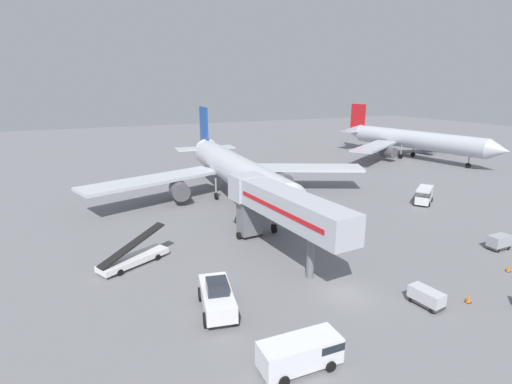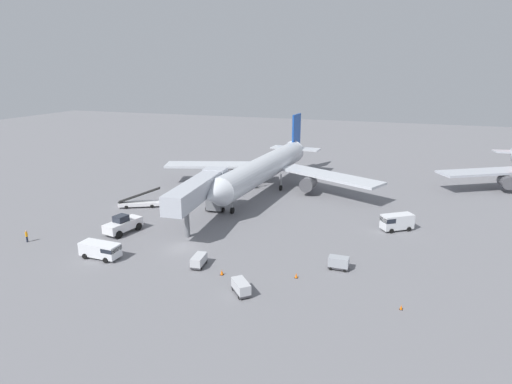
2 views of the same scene
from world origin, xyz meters
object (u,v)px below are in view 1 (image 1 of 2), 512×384
(belt_loader_truck, at_px, (133,257))
(service_van_far_left, at_px, (424,195))
(safety_cone_bravo, at_px, (468,299))
(airplane_at_gate, at_px, (233,169))
(safety_cone_alpha, at_px, (508,269))
(airplane_background, at_px, (410,140))
(baggage_cart_mid_left, at_px, (499,242))
(pushback_tug, at_px, (217,297))
(jet_bridge, at_px, (278,205))
(baggage_cart_rear_left, at_px, (426,297))
(service_van_near_right, at_px, (302,351))

(belt_loader_truck, relative_size, service_van_far_left, 1.46)
(safety_cone_bravo, bearing_deg, airplane_at_gate, 99.50)
(safety_cone_alpha, height_order, airplane_background, airplane_background)
(safety_cone_bravo, bearing_deg, baggage_cart_mid_left, 25.35)
(belt_loader_truck, bearing_deg, safety_cone_alpha, -27.35)
(baggage_cart_mid_left, xyz_separation_m, safety_cone_alpha, (-4.15, -3.77, -0.55))
(pushback_tug, bearing_deg, airplane_background, 33.89)
(belt_loader_truck, distance_m, safety_cone_alpha, 35.36)
(baggage_cart_mid_left, height_order, safety_cone_bravo, baggage_cart_mid_left)
(jet_bridge, relative_size, airplane_background, 0.43)
(belt_loader_truck, bearing_deg, pushback_tug, -67.28)
(jet_bridge, relative_size, pushback_tug, 3.03)
(airplane_background, bearing_deg, safety_cone_bravo, -131.94)
(baggage_cart_rear_left, xyz_separation_m, baggage_cart_mid_left, (15.80, 4.73, 0.07))
(service_van_far_left, bearing_deg, pushback_tug, -159.32)
(belt_loader_truck, height_order, baggage_cart_rear_left, belt_loader_truck)
(baggage_cart_rear_left, height_order, baggage_cart_mid_left, baggage_cart_mid_left)
(baggage_cart_mid_left, distance_m, safety_cone_alpha, 5.63)
(baggage_cart_rear_left, bearing_deg, airplane_at_gate, 94.13)
(pushback_tug, distance_m, safety_cone_alpha, 27.31)
(pushback_tug, bearing_deg, safety_cone_alpha, -11.05)
(baggage_cart_mid_left, height_order, safety_cone_alpha, baggage_cart_mid_left)
(baggage_cart_mid_left, bearing_deg, safety_cone_bravo, -154.65)
(service_van_far_left, bearing_deg, belt_loader_truck, -175.99)
(airplane_at_gate, relative_size, belt_loader_truck, 6.47)
(safety_cone_bravo, relative_size, airplane_background, 0.02)
(belt_loader_truck, bearing_deg, service_van_near_right, -69.20)
(service_van_far_left, xyz_separation_m, service_van_near_right, (-34.28, -21.97, -0.22))
(pushback_tug, bearing_deg, baggage_cart_rear_left, -22.27)
(belt_loader_truck, bearing_deg, baggage_cart_mid_left, -19.34)
(jet_bridge, xyz_separation_m, service_van_near_right, (-6.38, -15.07, -4.24))
(jet_bridge, distance_m, baggage_cart_rear_left, 15.29)
(baggage_cart_mid_left, bearing_deg, airplane_background, 53.59)
(airplane_at_gate, height_order, service_van_near_right, airplane_at_gate)
(airplane_at_gate, xyz_separation_m, belt_loader_truck, (-17.28, -17.07, -3.83))
(safety_cone_alpha, bearing_deg, service_van_far_left, 62.18)
(service_van_near_right, relative_size, baggage_cart_rear_left, 1.87)
(airplane_at_gate, height_order, pushback_tug, airplane_at_gate)
(airplane_at_gate, bearing_deg, airplane_background, 15.98)
(belt_loader_truck, bearing_deg, airplane_at_gate, 44.66)
(baggage_cart_mid_left, relative_size, safety_cone_alpha, 3.90)
(service_van_far_left, height_order, safety_cone_bravo, service_van_far_left)
(service_van_far_left, bearing_deg, airplane_at_gate, 149.71)
(baggage_cart_rear_left, bearing_deg, safety_cone_bravo, -17.95)
(airplane_at_gate, relative_size, safety_cone_bravo, 70.89)
(airplane_at_gate, bearing_deg, service_van_far_left, -30.29)
(airplane_background, bearing_deg, baggage_cart_mid_left, -126.41)
(jet_bridge, bearing_deg, safety_cone_alpha, -34.58)
(service_van_far_left, distance_m, safety_cone_bravo, 28.07)
(service_van_far_left, relative_size, airplane_background, 0.11)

